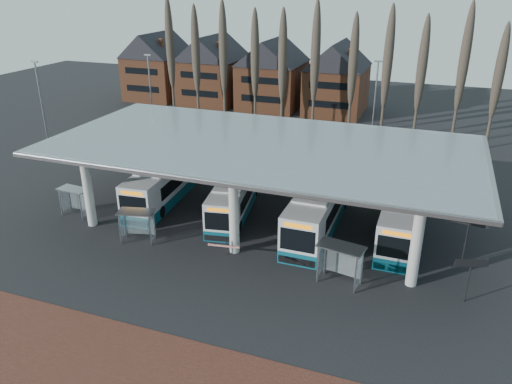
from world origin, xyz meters
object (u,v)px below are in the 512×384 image
(bus_2, at_px, (320,206))
(bus_1, at_px, (236,194))
(bus_0, at_px, (167,180))
(bus_3, at_px, (403,213))
(shelter_2, at_px, (341,255))
(shelter_1, at_px, (137,219))
(shelter_0, at_px, (75,195))

(bus_2, bearing_deg, bus_1, 177.90)
(bus_0, relative_size, bus_3, 1.02)
(bus_2, bearing_deg, bus_3, 10.10)
(bus_2, relative_size, shelter_2, 4.14)
(bus_2, bearing_deg, shelter_1, -149.78)
(bus_0, relative_size, shelter_2, 4.02)
(bus_1, relative_size, shelter_2, 3.67)
(bus_0, xyz_separation_m, bus_3, (19.88, 0.26, -0.01))
(bus_3, xyz_separation_m, shelter_2, (-3.02, -8.36, 0.35))
(bus_1, xyz_separation_m, shelter_1, (-4.75, -7.18, 0.30))
(bus_1, distance_m, bus_3, 13.25)
(bus_0, bearing_deg, shelter_1, -81.09)
(bus_0, height_order, bus_3, bus_0)
(shelter_0, xyz_separation_m, shelter_1, (7.07, -2.02, 0.06))
(bus_0, height_order, shelter_1, bus_0)
(bus_3, height_order, shelter_0, bus_3)
(bus_3, height_order, shelter_1, bus_3)
(bus_2, relative_size, shelter_1, 4.51)
(bus_1, xyz_separation_m, shelter_2, (10.20, -7.55, 0.49))
(shelter_1, distance_m, shelter_2, 14.96)
(shelter_1, bearing_deg, shelter_0, 150.14)
(shelter_1, bearing_deg, bus_2, 16.22)
(bus_0, distance_m, bus_2, 13.82)
(bus_3, bearing_deg, bus_1, -176.45)
(bus_3, distance_m, shelter_2, 8.89)
(bus_0, distance_m, bus_3, 19.88)
(bus_0, bearing_deg, bus_2, -8.30)
(bus_1, distance_m, shelter_0, 12.90)
(bus_2, bearing_deg, shelter_0, -165.46)
(bus_3, bearing_deg, shelter_0, -166.53)
(bus_3, relative_size, shelter_1, 4.29)
(shelter_1, bearing_deg, bus_0, 89.89)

